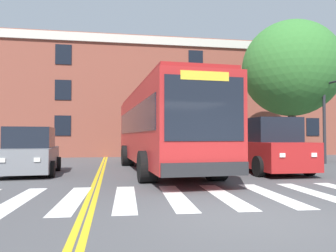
# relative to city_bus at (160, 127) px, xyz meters

# --- Properties ---
(ground_plane) EXTENTS (120.00, 120.00, 0.00)m
(ground_plane) POSITION_rel_city_bus_xyz_m (0.46, -8.31, -1.89)
(ground_plane) COLOR #4C4C4F
(crosswalk) EXTENTS (15.19, 4.11, 0.01)m
(crosswalk) POSITION_rel_city_bus_xyz_m (-0.52, -6.17, -1.89)
(crosswalk) COLOR white
(crosswalk) RESTS_ON ground
(lane_line_yellow_inner) EXTENTS (0.12, 36.00, 0.01)m
(lane_line_yellow_inner) POSITION_rel_city_bus_xyz_m (-2.60, 7.83, -1.89)
(lane_line_yellow_inner) COLOR gold
(lane_line_yellow_inner) RESTS_ON ground
(lane_line_yellow_outer) EXTENTS (0.12, 36.00, 0.01)m
(lane_line_yellow_outer) POSITION_rel_city_bus_xyz_m (-2.44, 7.83, -1.89)
(lane_line_yellow_outer) COLOR gold
(lane_line_yellow_outer) RESTS_ON ground
(city_bus) EXTENTS (3.28, 11.83, 3.44)m
(city_bus) POSITION_rel_city_bus_xyz_m (0.00, 0.00, 0.00)
(city_bus) COLOR #B22323
(city_bus) RESTS_ON ground
(car_grey_near_lane) EXTENTS (2.23, 3.76, 1.82)m
(car_grey_near_lane) POSITION_rel_city_bus_xyz_m (-5.18, -0.67, -1.06)
(car_grey_near_lane) COLOR slate
(car_grey_near_lane) RESTS_ON ground
(car_red_far_lane) EXTENTS (2.22, 4.96, 2.20)m
(car_red_far_lane) POSITION_rel_city_bus_xyz_m (4.20, -1.27, -0.85)
(car_red_far_lane) COLOR #AD1E1E
(car_red_far_lane) RESTS_ON ground
(street_tree_curbside_large) EXTENTS (7.39, 7.27, 8.38)m
(street_tree_curbside_large) POSITION_rel_city_bus_xyz_m (8.49, 3.95, 3.63)
(street_tree_curbside_large) COLOR #4C3D2D
(street_tree_curbside_large) RESTS_ON ground
(building_facade) EXTENTS (35.69, 8.05, 8.89)m
(building_facade) POSITION_rel_city_bus_xyz_m (-0.71, 13.53, 2.56)
(building_facade) COLOR brown
(building_facade) RESTS_ON ground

